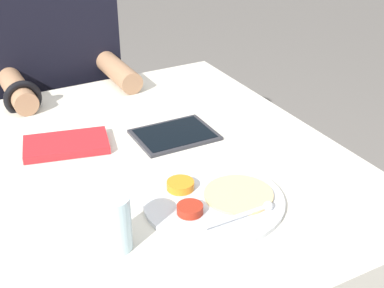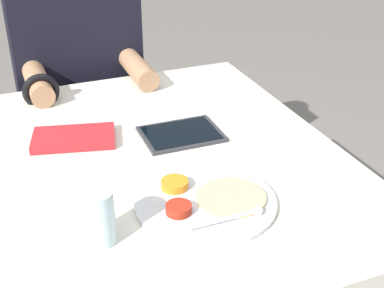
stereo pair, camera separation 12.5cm
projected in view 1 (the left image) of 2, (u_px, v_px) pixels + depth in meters
The scene contains 6 objects.
dining_table at pixel (155, 271), 1.48m from camera, with size 0.92×1.09×0.71m.
thali_tray at pixel (214, 200), 1.14m from camera, with size 0.30×0.30×0.03m.
red_notebook at pixel (66, 145), 1.35m from camera, with size 0.23×0.17×0.02m.
tablet_device at pixel (174, 135), 1.41m from camera, with size 0.21×0.16×0.01m.
person_diner at pixel (58, 111), 1.91m from camera, with size 0.43×0.44×1.19m.
drinking_glass at pixel (114, 223), 0.99m from camera, with size 0.06×0.06×0.11m.
Camera 1 is at (-0.45, -1.04, 1.37)m, focal length 50.00 mm.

